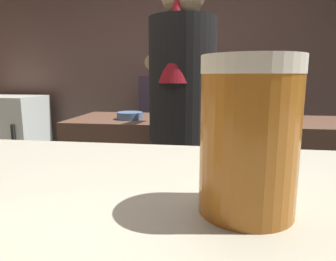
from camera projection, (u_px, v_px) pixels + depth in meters
name	position (u px, v px, depth m)	size (l,w,h in m)	color
wall_back	(191.00, 63.00, 3.39)	(5.20, 0.10, 2.70)	brown
prep_counter	(225.00, 186.00, 2.06)	(2.10, 0.60, 0.92)	brown
back_shelf	(177.00, 132.00, 3.27)	(0.77, 0.36, 1.21)	#3D3042
mini_fridge	(12.00, 140.00, 3.40)	(0.69, 0.58, 0.99)	white
bartender	(182.00, 118.00, 1.56)	(0.47, 0.54, 1.71)	#292540
knife_block	(282.00, 103.00, 2.00)	(0.10, 0.08, 0.28)	olive
mixing_bowl	(130.00, 116.00, 2.00)	(0.17, 0.17, 0.05)	#4C6994
chefs_knife	(231.00, 120.00, 1.93)	(0.24, 0.03, 0.01)	silver
pint_glass_near	(249.00, 136.00, 0.25)	(0.08, 0.08, 0.13)	#B16721
bottle_vinegar	(187.00, 68.00, 3.06)	(0.05, 0.05, 0.22)	#295A9B
bottle_hot_sauce	(207.00, 67.00, 3.01)	(0.06, 0.06, 0.22)	#C8C977
bottle_olive_oil	(180.00, 70.00, 3.17)	(0.06, 0.06, 0.18)	black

